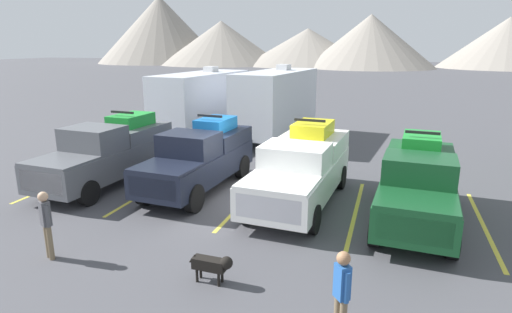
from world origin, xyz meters
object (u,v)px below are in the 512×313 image
at_px(pickup_truck_c, 302,167).
at_px(camper_trailer_a, 202,100).
at_px(camper_trailer_b, 276,101).
at_px(dog, 214,264).
at_px(pickup_truck_b, 200,156).
at_px(person_c, 46,221).
at_px(pickup_truck_a, 110,151).
at_px(person_b, 342,291).
at_px(pickup_truck_d, 418,183).

bearing_deg(pickup_truck_c, camper_trailer_a, 130.82).
xyz_separation_m(camper_trailer_b, dog, (2.46, -14.06, -1.61)).
height_order(pickup_truck_b, person_c, pickup_truck_b).
height_order(pickup_truck_a, camper_trailer_a, camper_trailer_a).
height_order(person_b, dog, person_b).
bearing_deg(camper_trailer_b, pickup_truck_d, -54.08).
distance_m(pickup_truck_d, person_b, 6.11).
bearing_deg(person_c, pickup_truck_a, 112.21).
xyz_separation_m(pickup_truck_c, person_b, (2.04, -6.50, -0.17)).
distance_m(pickup_truck_d, person_c, 9.76).
distance_m(pickup_truck_b, pickup_truck_c, 3.64).
height_order(camper_trailer_a, person_c, camper_trailer_a).
bearing_deg(person_b, pickup_truck_c, 107.41).
distance_m(pickup_truck_a, pickup_truck_c, 7.10).
xyz_separation_m(pickup_truck_a, dog, (6.37, -5.24, -0.72)).
bearing_deg(camper_trailer_a, pickup_truck_b, -65.74).
xyz_separation_m(pickup_truck_a, person_b, (9.14, -6.31, -0.18)).
bearing_deg(dog, pickup_truck_d, 49.27).
height_order(camper_trailer_b, person_c, camper_trailer_b).
relative_size(pickup_truck_c, person_c, 3.59).
bearing_deg(camper_trailer_a, pickup_truck_a, -87.75).
bearing_deg(pickup_truck_d, camper_trailer_b, 125.92).
height_order(pickup_truck_b, pickup_truck_d, pickup_truck_b).
relative_size(pickup_truck_b, camper_trailer_b, 0.69).
relative_size(pickup_truck_c, camper_trailer_b, 0.76).
xyz_separation_m(pickup_truck_d, person_b, (-1.42, -5.94, -0.16)).
bearing_deg(dog, person_c, -177.39).
relative_size(person_b, person_c, 1.02).
relative_size(pickup_truck_c, pickup_truck_d, 1.08).
xyz_separation_m(pickup_truck_d, camper_trailer_a, (-10.91, 9.18, 0.82)).
bearing_deg(pickup_truck_b, person_b, -49.58).
bearing_deg(person_b, pickup_truck_b, 130.42).
distance_m(person_c, dog, 4.19).
xyz_separation_m(person_b, dog, (-2.77, 1.07, -0.54)).
bearing_deg(pickup_truck_c, dog, -97.71).
bearing_deg(pickup_truck_d, pickup_truck_b, 174.22).
height_order(pickup_truck_c, pickup_truck_d, pickup_truck_c).
bearing_deg(camper_trailer_a, person_b, -57.90).
height_order(pickup_truck_b, dog, pickup_truck_b).
xyz_separation_m(pickup_truck_b, person_b, (5.67, -6.66, -0.18)).
height_order(pickup_truck_d, person_c, pickup_truck_d).
height_order(pickup_truck_b, camper_trailer_b, camper_trailer_b).
bearing_deg(camper_trailer_b, pickup_truck_b, -92.98).
xyz_separation_m(camper_trailer_a, camper_trailer_b, (4.25, 0.01, 0.09)).
relative_size(pickup_truck_a, camper_trailer_b, 0.74).
distance_m(person_b, person_c, 6.98).
xyz_separation_m(pickup_truck_b, pickup_truck_c, (3.63, -0.16, -0.00)).
distance_m(pickup_truck_c, person_b, 6.81).
xyz_separation_m(pickup_truck_c, person_c, (-4.88, -5.62, -0.19)).
height_order(person_c, dog, person_c).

